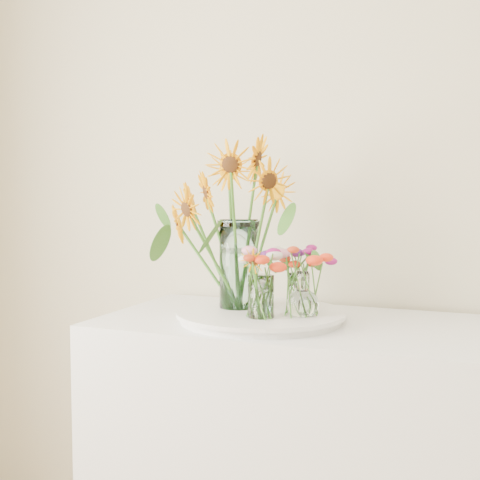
{
  "coord_description": "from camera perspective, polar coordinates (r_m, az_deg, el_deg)",
  "views": [
    {
      "loc": [
        -0.01,
        0.25,
        1.26
      ],
      "look_at": [
        -0.64,
        1.87,
        1.14
      ],
      "focal_mm": 45.0,
      "sensor_mm": 36.0,
      "label": 1
    }
  ],
  "objects": [
    {
      "name": "counter",
      "position": [
        1.9,
        9.18,
        -21.28
      ],
      "size": [
        1.4,
        0.6,
        0.9
      ],
      "primitive_type": "cube",
      "color": "white",
      "rests_on": "ground_plane"
    },
    {
      "name": "tray",
      "position": [
        1.77,
        1.98,
        -7.29
      ],
      "size": [
        0.47,
        0.47,
        0.02
      ],
      "primitive_type": "cylinder",
      "color": "white",
      "rests_on": "counter"
    },
    {
      "name": "small_vase_a",
      "position": [
        1.66,
        1.99,
        -5.45
      ],
      "size": [
        0.08,
        0.08,
        0.12
      ],
      "primitive_type": "cylinder",
      "rotation": [
        0.0,
        0.0,
        0.21
      ],
      "color": "white",
      "rests_on": "tray"
    },
    {
      "name": "wildflower_posy_a",
      "position": [
        1.65,
        2.0,
        -3.91
      ],
      "size": [
        0.19,
        0.19,
        0.21
      ],
      "primitive_type": null,
      "color": "#FF3816",
      "rests_on": "tray"
    },
    {
      "name": "mason_jar",
      "position": [
        1.8,
        -0.13,
        -2.32
      ],
      "size": [
        0.15,
        0.15,
        0.27
      ],
      "primitive_type": "cylinder",
      "rotation": [
        0.0,
        0.0,
        -0.43
      ],
      "color": "silver",
      "rests_on": "tray"
    },
    {
      "name": "small_vase_c",
      "position": [
        1.81,
        5.6,
        -4.87
      ],
      "size": [
        0.07,
        0.07,
        0.11
      ],
      "primitive_type": "cylinder",
      "rotation": [
        0.0,
        0.0,
        0.08
      ],
      "color": "white",
      "rests_on": "tray"
    },
    {
      "name": "sunflower_bouquet",
      "position": [
        1.79,
        -0.13,
        1.44
      ],
      "size": [
        0.9,
        0.9,
        0.51
      ],
      "primitive_type": null,
      "rotation": [
        0.0,
        0.0,
        -0.43
      ],
      "color": "#FFA005",
      "rests_on": "tray"
    },
    {
      "name": "small_vase_b",
      "position": [
        1.69,
        5.97,
        -5.14
      ],
      "size": [
        0.12,
        0.12,
        0.13
      ],
      "primitive_type": null,
      "rotation": [
        0.0,
        0.0,
        -0.39
      ],
      "color": "white",
      "rests_on": "tray"
    },
    {
      "name": "wildflower_posy_c",
      "position": [
        1.8,
        5.61,
        -3.46
      ],
      "size": [
        0.2,
        0.2,
        0.2
      ],
      "primitive_type": null,
      "color": "#FF3816",
      "rests_on": "tray"
    },
    {
      "name": "wildflower_posy_b",
      "position": [
        1.69,
        5.98,
        -3.64
      ],
      "size": [
        0.23,
        0.23,
        0.22
      ],
      "primitive_type": null,
      "color": "#FF3816",
      "rests_on": "tray"
    }
  ]
}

